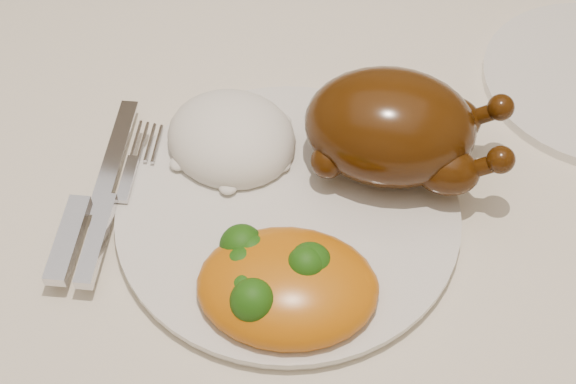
# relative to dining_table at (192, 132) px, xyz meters

# --- Properties ---
(dining_table) EXTENTS (1.60, 0.90, 0.76)m
(dining_table) POSITION_rel_dining_table_xyz_m (0.00, 0.00, 0.00)
(dining_table) COLOR brown
(dining_table) RESTS_ON floor
(tablecloth) EXTENTS (1.73, 1.03, 0.18)m
(tablecloth) POSITION_rel_dining_table_xyz_m (0.00, 0.00, 0.07)
(tablecloth) COLOR silver
(tablecloth) RESTS_ON dining_table
(dinner_plate) EXTENTS (0.27, 0.27, 0.01)m
(dinner_plate) POSITION_rel_dining_table_xyz_m (0.14, -0.15, 0.11)
(dinner_plate) COLOR silver
(dinner_plate) RESTS_ON tablecloth
(roast_chicken) EXTENTS (0.17, 0.11, 0.09)m
(roast_chicken) POSITION_rel_dining_table_xyz_m (0.21, -0.09, 0.15)
(roast_chicken) COLOR #462307
(roast_chicken) RESTS_ON dinner_plate
(rice_mound) EXTENTS (0.13, 0.12, 0.06)m
(rice_mound) POSITION_rel_dining_table_xyz_m (0.08, -0.10, 0.12)
(rice_mound) COLOR white
(rice_mound) RESTS_ON dinner_plate
(mac_and_cheese) EXTENTS (0.15, 0.12, 0.05)m
(mac_and_cheese) POSITION_rel_dining_table_xyz_m (0.16, -0.22, 0.13)
(mac_and_cheese) COLOR orange
(mac_and_cheese) RESTS_ON dinner_plate
(cutlery) EXTENTS (0.05, 0.19, 0.01)m
(cutlery) POSITION_rel_dining_table_xyz_m (0.00, -0.20, 0.12)
(cutlery) COLOR silver
(cutlery) RESTS_ON dinner_plate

